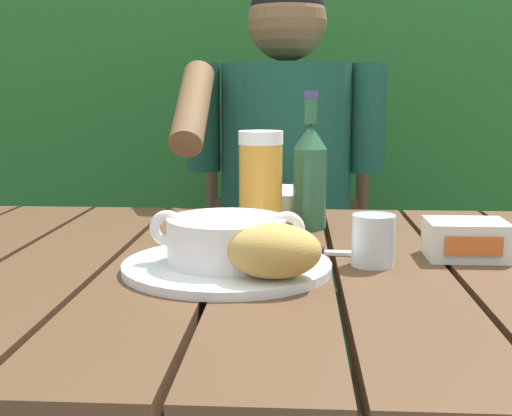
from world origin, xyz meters
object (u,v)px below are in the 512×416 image
object	(u,v)px
beer_glass	(261,184)
chair_near_diner	(285,270)
water_glass_small	(373,240)
table_knife	(322,252)
diner_bowl	(281,204)
serving_plate	(227,266)
person_eating	(283,193)
bread_roll	(272,251)
soup_bowl	(227,239)
beer_bottle	(310,174)
butter_tub	(466,239)

from	to	relation	value
beer_glass	chair_near_diner	bearing A→B (deg)	87.55
water_glass_small	table_knife	size ratio (longest dim) A/B	0.43
diner_bowl	serving_plate	bearing A→B (deg)	-99.36
person_eating	bread_roll	size ratio (longest dim) A/B	10.20
chair_near_diner	bread_roll	xyz separation A→B (m)	(0.00, -1.01, 0.29)
chair_near_diner	diner_bowl	xyz separation A→B (m)	(-0.00, -0.55, 0.28)
table_knife	diner_bowl	bearing A→B (deg)	103.76
water_glass_small	person_eating	bearing A→B (deg)	101.47
bread_roll	soup_bowl	bearing A→B (deg)	130.60
bread_roll	beer_bottle	bearing A→B (deg)	81.98
bread_roll	table_knife	bearing A→B (deg)	68.63
person_eating	serving_plate	distance (m)	0.74
chair_near_diner	bread_roll	bearing A→B (deg)	-89.95
water_glass_small	chair_near_diner	bearing A→B (deg)	98.83
bread_roll	beer_glass	bearing A→B (deg)	95.81
serving_plate	soup_bowl	world-z (taller)	soup_bowl
serving_plate	table_knife	bearing A→B (deg)	37.06
person_eating	beer_glass	xyz separation A→B (m)	(-0.03, -0.51, 0.09)
soup_bowl	serving_plate	bearing A→B (deg)	-153.43
table_knife	diner_bowl	distance (m)	0.30
water_glass_small	butter_tub	xyz separation A→B (m)	(0.14, 0.05, -0.01)
bread_roll	butter_tub	world-z (taller)	bread_roll
butter_tub	table_knife	world-z (taller)	butter_tub
water_glass_small	diner_bowl	distance (m)	0.37
beer_glass	beer_bottle	size ratio (longest dim) A/B	0.73
serving_plate	bread_roll	xyz separation A→B (m)	(0.06, -0.08, 0.04)
water_glass_small	soup_bowl	bearing A→B (deg)	-168.74
water_glass_small	serving_plate	bearing A→B (deg)	-168.74
beer_bottle	diner_bowl	bearing A→B (deg)	120.73
serving_plate	table_knife	xyz separation A→B (m)	(0.13, 0.10, -0.00)
chair_near_diner	diner_bowl	bearing A→B (deg)	-90.00
beer_bottle	water_glass_small	bearing A→B (deg)	-71.63
beer_glass	bread_roll	bearing A→B (deg)	-84.19
person_eating	beer_glass	bearing A→B (deg)	-93.08
beer_bottle	table_knife	bearing A→B (deg)	-85.16
chair_near_diner	serving_plate	xyz separation A→B (m)	(-0.06, -0.93, 0.25)
serving_plate	soup_bowl	size ratio (longest dim) A/B	1.35
chair_near_diner	butter_tub	size ratio (longest dim) A/B	8.66
diner_bowl	beer_glass	bearing A→B (deg)	-100.81
person_eating	water_glass_small	bearing A→B (deg)	-78.53
person_eating	table_knife	distance (m)	0.64
table_knife	chair_near_diner	bearing A→B (deg)	94.81
serving_plate	beer_bottle	distance (m)	0.33
table_knife	person_eating	bearing A→B (deg)	96.53
butter_tub	soup_bowl	bearing A→B (deg)	-165.05
water_glass_small	table_knife	world-z (taller)	water_glass_small
soup_bowl	water_glass_small	bearing A→B (deg)	11.26
serving_plate	beer_bottle	xyz separation A→B (m)	(0.12, 0.30, 0.09)
serving_plate	water_glass_small	bearing A→B (deg)	11.26
chair_near_diner	table_knife	bearing A→B (deg)	-85.19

